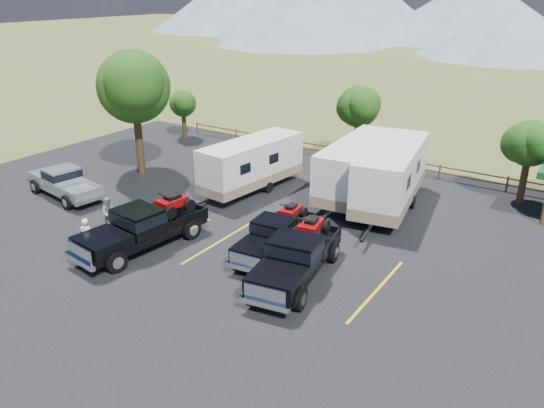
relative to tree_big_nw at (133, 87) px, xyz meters
The scene contains 18 objects.
ground 16.44m from the tree_big_nw, 35.73° to the right, with size 320.00×320.00×0.00m, color #515A26.
asphalt_lot 14.99m from the tree_big_nw, 25.65° to the right, with size 44.00×34.00×0.04m, color black.
stall_lines 14.61m from the tree_big_nw, 21.83° to the right, with size 12.12×5.50×0.01m.
tree_big_nw is the anchor object (origin of this frame).
tree_ne_a 23.05m from the tree_big_nw, 20.37° to the left, with size 3.11×2.92×4.76m.
tree_north 14.61m from the tree_big_nw, 43.53° to the left, with size 3.46×3.24×5.25m.
tree_nw_small 9.15m from the tree_big_nw, 113.52° to the left, with size 2.59×2.43×3.85m.
rail_fence 18.06m from the tree_big_nw, 33.08° to the left, with size 36.12×0.12×1.00m.
mountain_range 97.10m from the tree_big_nw, 87.10° to the left, with size 209.00×71.00×20.00m.
rig_left 11.78m from the tree_big_nw, 42.84° to the right, with size 2.95×6.80×2.20m.
rig_center 14.81m from the tree_big_nw, 18.38° to the right, with size 2.40×5.75×1.87m.
rig_right 17.03m from the tree_big_nw, 21.11° to the right, with size 3.06×6.62×2.13m.
trailer_left 8.88m from the tree_big_nw, 10.23° to the left, with size 3.04×8.71×3.01m.
trailer_center 14.57m from the tree_big_nw, 15.56° to the left, with size 3.00×9.52×3.30m.
trailer_right 16.43m from the tree_big_nw, 12.34° to the left, with size 3.84×9.91×3.43m.
pickup_silver 7.18m from the tree_big_nw, 94.93° to the right, with size 5.89×2.65×1.71m.
person_a 12.25m from the tree_big_nw, 55.59° to the right, with size 0.64×0.42×1.76m, color silver.
person_b 9.64m from the tree_big_nw, 54.23° to the right, with size 0.77×0.60×1.59m, color gray.
Camera 1 is at (12.57, -13.59, 11.35)m, focal length 35.00 mm.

